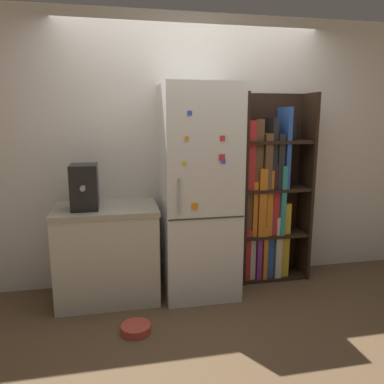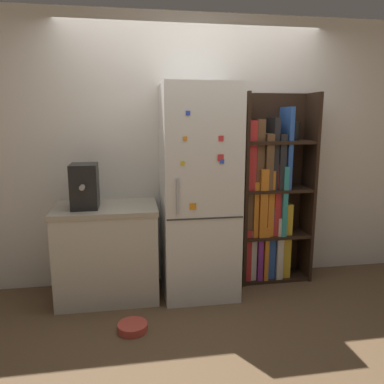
{
  "view_description": "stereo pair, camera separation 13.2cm",
  "coord_description": "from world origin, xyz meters",
  "px_view_note": "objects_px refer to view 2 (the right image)",
  "views": [
    {
      "loc": [
        -0.74,
        -3.16,
        1.64
      ],
      "look_at": [
        -0.06,
        0.15,
        0.97
      ],
      "focal_mm": 35.0,
      "sensor_mm": 36.0,
      "label": 1
    },
    {
      "loc": [
        -0.61,
        -3.19,
        1.64
      ],
      "look_at": [
        -0.06,
        0.15,
        0.97
      ],
      "focal_mm": 35.0,
      "sensor_mm": 36.0,
      "label": 2
    }
  ],
  "objects_px": {
    "bookshelf": "(269,198)",
    "espresso_machine": "(85,186)",
    "refrigerator": "(199,192)",
    "pet_bowl": "(133,327)"
  },
  "relations": [
    {
      "from": "espresso_machine",
      "to": "pet_bowl",
      "type": "bearing_deg",
      "value": -57.82
    },
    {
      "from": "bookshelf",
      "to": "pet_bowl",
      "type": "bearing_deg",
      "value": -150.23
    },
    {
      "from": "bookshelf",
      "to": "pet_bowl",
      "type": "distance_m",
      "value": 1.79
    },
    {
      "from": "espresso_machine",
      "to": "pet_bowl",
      "type": "distance_m",
      "value": 1.24
    },
    {
      "from": "bookshelf",
      "to": "refrigerator",
      "type": "bearing_deg",
      "value": -166.62
    },
    {
      "from": "bookshelf",
      "to": "espresso_machine",
      "type": "distance_m",
      "value": 1.78
    },
    {
      "from": "bookshelf",
      "to": "espresso_machine",
      "type": "relative_size",
      "value": 4.85
    },
    {
      "from": "bookshelf",
      "to": "espresso_machine",
      "type": "xyz_separation_m",
      "value": [
        -1.76,
        -0.2,
        0.21
      ]
    },
    {
      "from": "espresso_machine",
      "to": "pet_bowl",
      "type": "xyz_separation_m",
      "value": [
        0.37,
        -0.6,
        -1.02
      ]
    },
    {
      "from": "refrigerator",
      "to": "pet_bowl",
      "type": "bearing_deg",
      "value": -135.96
    }
  ]
}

